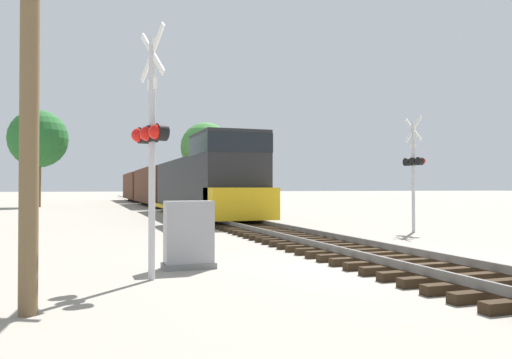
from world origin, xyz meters
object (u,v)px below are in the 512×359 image
object	(u,v)px
crossing_signal_near	(151,138)
tree_mid_background	(38,139)
tree_deep_background	(205,147)
freight_train	(161,186)
relay_cabinet	(189,235)
crossing_signal_far	(414,165)

from	to	relation	value
crossing_signal_near	tree_mid_background	bearing A→B (deg)	168.75
tree_mid_background	tree_deep_background	size ratio (longest dim) A/B	0.89
freight_train	relay_cabinet	xyz separation A→B (m)	(-4.16, -32.65, -1.10)
relay_cabinet	tree_deep_background	world-z (taller)	tree_deep_background
crossing_signal_near	tree_deep_background	size ratio (longest dim) A/B	0.49
relay_cabinet	tree_deep_background	xyz separation A→B (m)	(11.24, 46.46, 5.64)
tree_mid_background	freight_train	bearing A→B (deg)	-16.49
tree_deep_background	relay_cabinet	bearing A→B (deg)	-103.61
freight_train	crossing_signal_near	bearing A→B (deg)	-98.54
freight_train	crossing_signal_near	distance (m)	34.07
crossing_signal_near	tree_mid_background	world-z (taller)	tree_mid_background
freight_train	relay_cabinet	bearing A→B (deg)	-97.26
freight_train	crossing_signal_near	world-z (taller)	crossing_signal_near
freight_train	tree_mid_background	bearing A→B (deg)	163.51
crossing_signal_far	tree_deep_background	xyz separation A→B (m)	(1.78, 41.05, 3.84)
crossing_signal_near	crossing_signal_far	bearing A→B (deg)	103.10
freight_train	relay_cabinet	size ratio (longest dim) A/B	35.97
crossing_signal_near	tree_deep_background	world-z (taller)	tree_deep_background
relay_cabinet	tree_mid_background	bearing A→B (deg)	99.14
relay_cabinet	tree_deep_background	bearing A→B (deg)	76.39
freight_train	crossing_signal_near	xyz separation A→B (m)	(-5.06, -33.68, 0.75)
tree_mid_background	crossing_signal_near	bearing A→B (deg)	-82.49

